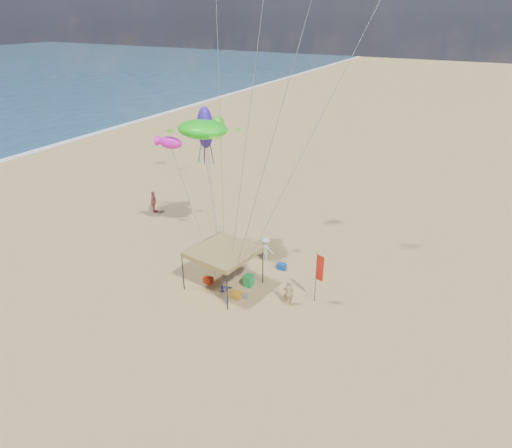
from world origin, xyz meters
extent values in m
plane|color=tan|center=(0.00, 0.00, 0.00)|extent=(280.00, 280.00, 0.00)
cylinder|color=black|center=(-3.01, 3.93, 1.08)|extent=(0.06, 0.06, 2.16)
cylinder|color=black|center=(0.20, 3.47, 1.08)|extent=(0.06, 0.06, 2.16)
cylinder|color=black|center=(-3.47, 0.72, 1.08)|extent=(0.06, 0.06, 2.16)
cylinder|color=black|center=(-0.26, 0.26, 1.08)|extent=(0.06, 0.06, 2.16)
cube|color=olive|center=(-1.64, 2.09, 2.29)|extent=(3.78, 3.78, 0.26)
pyramid|color=olive|center=(-1.64, 2.09, 3.50)|extent=(6.49, 6.49, 1.08)
cylinder|color=black|center=(3.57, 3.19, 1.51)|extent=(0.04, 0.04, 3.01)
cube|color=red|center=(3.79, 3.13, 2.20)|extent=(0.43, 0.13, 1.51)
cube|color=red|center=(-2.62, 1.93, 0.19)|extent=(0.54, 0.38, 0.38)
cube|color=#13459D|center=(0.50, 5.40, 0.19)|extent=(0.54, 0.38, 0.38)
cylinder|color=black|center=(-1.18, 1.62, 0.18)|extent=(0.69, 0.54, 0.36)
cylinder|color=#C4760A|center=(-3.74, 5.43, 0.18)|extent=(0.54, 0.69, 0.36)
cube|color=green|center=(-0.38, 2.81, 0.35)|extent=(0.50, 0.50, 0.70)
cube|color=#FFFB1C|center=(-4.18, 3.94, 0.35)|extent=(0.50, 0.50, 0.70)
cube|color=slate|center=(0.02, 1.57, 0.14)|extent=(0.34, 0.30, 0.28)
cube|color=#C37D15|center=(-0.52, 1.44, 0.20)|extent=(0.90, 0.50, 0.24)
imported|color=#A0885B|center=(2.39, 2.24, 0.77)|extent=(0.67, 0.62, 1.54)
imported|color=#383D4D|center=(-3.22, 3.77, 0.97)|extent=(1.10, 0.96, 1.93)
imported|color=beige|center=(-0.89, 5.93, 0.83)|extent=(1.10, 0.66, 1.65)
imported|color=#B1444E|center=(-12.11, 8.50, 0.88)|extent=(0.79, 1.12, 1.76)
ellipsoid|color=#1BE818|center=(-4.81, 5.26, 8.18)|extent=(3.52, 3.00, 1.05)
ellipsoid|color=#FF16D5|center=(-6.56, 4.35, 7.36)|extent=(1.67, 0.94, 0.71)
ellipsoid|color=#3C1EB9|center=(-5.13, 5.99, 8.09)|extent=(1.27, 1.27, 2.59)
camera|label=1|loc=(10.65, -16.76, 14.70)|focal=31.97mm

